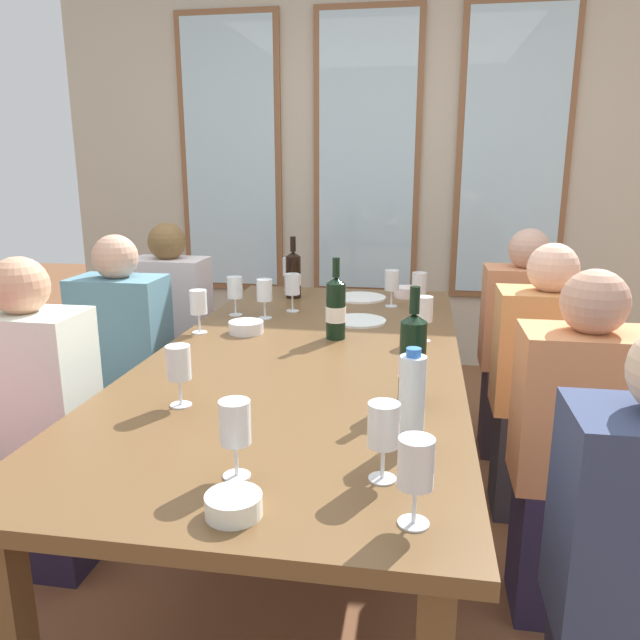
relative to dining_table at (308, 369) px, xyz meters
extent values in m
plane|color=brown|center=(0.00, 0.00, -0.68)|extent=(12.00, 12.00, 0.00)
cube|color=#BFB59F|center=(0.00, 2.25, 0.77)|extent=(4.27, 0.06, 2.90)
cube|color=brown|center=(-0.95, 2.20, 0.77)|extent=(0.72, 0.03, 1.88)
cube|color=silver|center=(-0.95, 2.19, 0.77)|extent=(0.64, 0.01, 1.80)
cube|color=brown|center=(0.00, 2.20, 0.77)|extent=(0.72, 0.03, 1.88)
cube|color=silver|center=(0.00, 2.19, 0.77)|extent=(0.64, 0.01, 1.80)
cube|color=brown|center=(0.95, 2.20, 0.77)|extent=(0.72, 0.03, 1.88)
cube|color=silver|center=(0.95, 2.19, 0.77)|extent=(0.64, 0.01, 1.80)
cube|color=brown|center=(0.00, 0.00, 0.04)|extent=(1.07, 2.35, 0.04)
cube|color=brown|center=(-0.44, 1.08, -0.33)|extent=(0.07, 0.07, 0.70)
cube|color=brown|center=(0.44, 1.08, -0.33)|extent=(0.07, 0.07, 0.70)
cylinder|color=white|center=(0.13, 0.46, 0.07)|extent=(0.24, 0.24, 0.01)
cylinder|color=white|center=(0.09, 0.93, 0.07)|extent=(0.26, 0.26, 0.01)
cylinder|color=black|center=(-0.24, 0.90, 0.17)|extent=(0.07, 0.07, 0.21)
cone|color=black|center=(-0.24, 0.90, 0.29)|extent=(0.07, 0.07, 0.02)
cylinder|color=black|center=(-0.24, 0.90, 0.34)|extent=(0.03, 0.03, 0.08)
cylinder|color=silver|center=(-0.24, 0.90, 0.16)|extent=(0.08, 0.08, 0.06)
cylinder|color=black|center=(0.38, -0.41, 0.18)|extent=(0.07, 0.07, 0.23)
cone|color=black|center=(0.38, -0.41, 0.31)|extent=(0.07, 0.07, 0.02)
cylinder|color=black|center=(0.38, -0.41, 0.36)|extent=(0.03, 0.03, 0.08)
cylinder|color=white|center=(0.38, -0.41, 0.17)|extent=(0.08, 0.08, 0.06)
cylinder|color=black|center=(0.07, 0.20, 0.17)|extent=(0.08, 0.08, 0.22)
cone|color=black|center=(0.07, 0.20, 0.29)|extent=(0.08, 0.08, 0.02)
cylinder|color=black|center=(0.07, 0.20, 0.34)|extent=(0.03, 0.03, 0.08)
cylinder|color=white|center=(0.07, 0.20, 0.16)|extent=(0.08, 0.08, 0.06)
cylinder|color=white|center=(0.32, 1.01, 0.09)|extent=(0.13, 0.13, 0.05)
cylinder|color=silver|center=(-0.29, 0.22, 0.09)|extent=(0.14, 0.14, 0.05)
cylinder|color=white|center=(0.05, -1.06, 0.09)|extent=(0.11, 0.11, 0.04)
cylinder|color=white|center=(0.38, -0.69, 0.17)|extent=(0.06, 0.06, 0.22)
cylinder|color=blue|center=(0.38, -0.69, 0.29)|extent=(0.04, 0.04, 0.02)
cylinder|color=white|center=(0.32, -0.87, 0.07)|extent=(0.06, 0.06, 0.00)
cylinder|color=white|center=(0.32, -0.87, 0.11)|extent=(0.01, 0.01, 0.07)
cylinder|color=white|center=(0.32, -0.87, 0.19)|extent=(0.07, 0.07, 0.09)
cylinder|color=maroon|center=(0.32, -0.87, 0.16)|extent=(0.06, 0.06, 0.02)
cylinder|color=white|center=(-0.47, 0.19, 0.07)|extent=(0.06, 0.06, 0.00)
cylinder|color=white|center=(-0.47, 0.19, 0.11)|extent=(0.01, 0.01, 0.07)
cylinder|color=white|center=(-0.47, 0.19, 0.19)|extent=(0.07, 0.07, 0.09)
cylinder|color=#590C19|center=(-0.47, 0.19, 0.16)|extent=(0.06, 0.06, 0.02)
cylinder|color=white|center=(0.39, -1.03, 0.07)|extent=(0.06, 0.06, 0.00)
cylinder|color=white|center=(0.39, -1.03, 0.11)|extent=(0.01, 0.01, 0.07)
cylinder|color=white|center=(0.39, -1.03, 0.19)|extent=(0.07, 0.07, 0.09)
cylinder|color=white|center=(-0.18, 0.61, 0.07)|extent=(0.06, 0.06, 0.00)
cylinder|color=white|center=(-0.18, 0.61, 0.11)|extent=(0.01, 0.01, 0.07)
cylinder|color=white|center=(-0.18, 0.61, 0.19)|extent=(0.07, 0.07, 0.09)
cylinder|color=#590C19|center=(-0.18, 0.61, 0.16)|extent=(0.06, 0.06, 0.04)
cylinder|color=white|center=(0.26, 0.78, 0.07)|extent=(0.06, 0.06, 0.00)
cylinder|color=white|center=(0.26, 0.78, 0.11)|extent=(0.01, 0.01, 0.07)
cylinder|color=white|center=(0.26, 0.78, 0.19)|extent=(0.07, 0.07, 0.09)
cylinder|color=beige|center=(0.26, 0.78, 0.16)|extent=(0.06, 0.06, 0.03)
cylinder|color=white|center=(-0.27, 0.46, 0.07)|extent=(0.06, 0.06, 0.00)
cylinder|color=white|center=(-0.27, 0.46, 0.11)|extent=(0.01, 0.01, 0.07)
cylinder|color=white|center=(-0.27, 0.46, 0.19)|extent=(0.07, 0.07, 0.09)
cylinder|color=#590C19|center=(-0.27, 0.46, 0.16)|extent=(0.06, 0.06, 0.02)
cylinder|color=white|center=(-0.30, 1.08, 0.07)|extent=(0.06, 0.06, 0.00)
cylinder|color=white|center=(-0.30, 1.08, 0.11)|extent=(0.01, 0.01, 0.07)
cylinder|color=white|center=(-0.30, 1.08, 0.19)|extent=(0.07, 0.07, 0.09)
cylinder|color=white|center=(0.39, 0.74, 0.07)|extent=(0.06, 0.06, 0.00)
cylinder|color=white|center=(0.39, 0.74, 0.11)|extent=(0.01, 0.01, 0.07)
cylinder|color=white|center=(0.39, 0.74, 0.19)|extent=(0.07, 0.07, 0.09)
cylinder|color=white|center=(-0.42, 0.49, 0.07)|extent=(0.06, 0.06, 0.00)
cylinder|color=white|center=(-0.42, 0.49, 0.11)|extent=(0.01, 0.01, 0.07)
cylinder|color=white|center=(-0.42, 0.49, 0.19)|extent=(0.07, 0.07, 0.09)
cylinder|color=white|center=(0.41, 0.21, 0.07)|extent=(0.06, 0.06, 0.00)
cylinder|color=white|center=(0.41, 0.21, 0.11)|extent=(0.01, 0.01, 0.07)
cylinder|color=white|center=(0.41, 0.21, 0.19)|extent=(0.07, 0.07, 0.09)
cylinder|color=maroon|center=(0.41, 0.21, 0.17)|extent=(0.06, 0.06, 0.04)
cylinder|color=white|center=(0.01, -0.91, 0.07)|extent=(0.06, 0.06, 0.00)
cylinder|color=white|center=(0.01, -0.91, 0.11)|extent=(0.01, 0.01, 0.07)
cylinder|color=white|center=(0.01, -0.91, 0.19)|extent=(0.07, 0.07, 0.09)
cylinder|color=#590C19|center=(0.01, -0.91, 0.16)|extent=(0.06, 0.06, 0.02)
cylinder|color=white|center=(-0.26, -0.55, 0.07)|extent=(0.06, 0.06, 0.00)
cylinder|color=white|center=(-0.26, -0.55, 0.11)|extent=(0.01, 0.01, 0.07)
cylinder|color=white|center=(-0.26, -0.55, 0.19)|extent=(0.07, 0.07, 0.09)
cube|color=#29213C|center=(-0.88, -0.32, -0.45)|extent=(0.32, 0.24, 0.45)
cube|color=silver|center=(-0.88, -0.32, 0.01)|extent=(0.38, 0.24, 0.48)
sphere|color=tan|center=(-0.88, -0.32, 0.34)|extent=(0.19, 0.19, 0.19)
cube|color=#2A243F|center=(0.88, -0.27, -0.45)|extent=(0.32, 0.24, 0.45)
cube|color=#DA8854|center=(0.88, -0.27, 0.01)|extent=(0.38, 0.24, 0.48)
sphere|color=tan|center=(0.88, -0.27, 0.34)|extent=(0.19, 0.19, 0.19)
cube|color=#39253D|center=(-0.88, 0.86, -0.45)|extent=(0.32, 0.24, 0.45)
cube|color=silver|center=(-0.88, 0.86, 0.01)|extent=(0.38, 0.24, 0.48)
sphere|color=brown|center=(-0.88, 0.86, 0.34)|extent=(0.19, 0.19, 0.19)
cube|color=#322833|center=(0.88, 0.87, -0.45)|extent=(0.32, 0.24, 0.45)
cube|color=tan|center=(0.88, 0.87, 0.01)|extent=(0.38, 0.24, 0.48)
sphere|color=tan|center=(0.88, 0.87, 0.34)|extent=(0.19, 0.19, 0.19)
cube|color=#25372B|center=(-0.88, 0.32, -0.45)|extent=(0.32, 0.24, 0.45)
cube|color=slate|center=(-0.88, 0.32, 0.01)|extent=(0.38, 0.24, 0.48)
sphere|color=tan|center=(-0.88, 0.32, 0.34)|extent=(0.19, 0.19, 0.19)
cube|color=#2E2D34|center=(0.88, 0.32, -0.45)|extent=(0.32, 0.24, 0.45)
cube|color=tan|center=(0.88, 0.32, 0.01)|extent=(0.38, 0.24, 0.48)
sphere|color=beige|center=(0.88, 0.32, 0.34)|extent=(0.19, 0.19, 0.19)
camera|label=1|loc=(0.39, -2.07, 0.72)|focal=34.48mm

